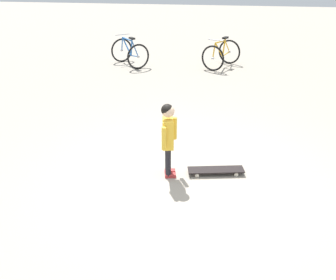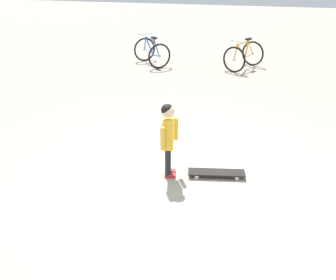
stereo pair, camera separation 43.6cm
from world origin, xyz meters
The scene contains 5 objects.
ground_plane centered at (0.00, 0.00, 0.00)m, with size 50.00×50.00×0.00m, color #9E9384.
child_person centered at (-0.04, -0.32, 0.66)m, with size 0.40×0.22×1.06m.
skateboard centered at (-0.19, 0.34, 0.06)m, with size 0.36×0.81×0.07m.
bicycle_near centered at (-6.17, 0.18, 0.38)m, with size 1.27×1.10×0.85m.
bicycle_mid centered at (-5.91, -2.49, 0.38)m, with size 1.26×1.25×0.85m.
Camera 1 is at (4.08, 0.40, 2.62)m, focal length 37.30 mm.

